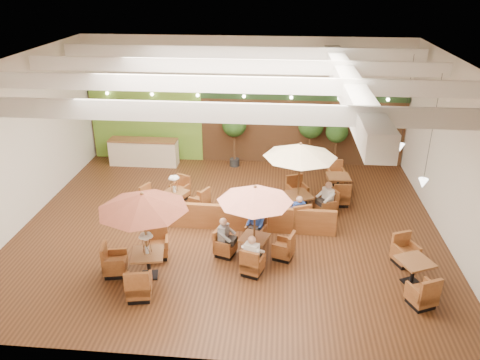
# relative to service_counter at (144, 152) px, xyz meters

# --- Properties ---
(room) EXTENTS (14.04, 14.00, 5.52)m
(room) POSITION_rel_service_counter_xyz_m (4.65, -3.88, 3.05)
(room) COLOR #381E0F
(room) RESTS_ON ground
(service_counter) EXTENTS (3.00, 0.75, 1.18)m
(service_counter) POSITION_rel_service_counter_xyz_m (0.00, 0.00, 0.00)
(service_counter) COLOR beige
(service_counter) RESTS_ON ground
(booth_divider) EXTENTS (6.43, 0.33, 0.89)m
(booth_divider) POSITION_rel_service_counter_xyz_m (4.71, -5.34, -0.14)
(booth_divider) COLOR brown
(booth_divider) RESTS_ON ground
(table_0) EXTENTS (2.59, 2.70, 2.67)m
(table_0) POSITION_rel_service_counter_xyz_m (2.36, -8.15, 1.32)
(table_0) COLOR brown
(table_0) RESTS_ON ground
(table_1) EXTENTS (2.48, 2.48, 2.41)m
(table_1) POSITION_rel_service_counter_xyz_m (5.34, -6.90, 1.08)
(table_1) COLOR brown
(table_1) RESTS_ON ground
(table_2) EXTENTS (2.86, 2.86, 2.72)m
(table_2) POSITION_rel_service_counter_xyz_m (6.69, -4.08, 1.27)
(table_2) COLOR brown
(table_2) RESTS_ON ground
(table_3) EXTENTS (2.56, 2.56, 1.49)m
(table_3) POSITION_rel_service_counter_xyz_m (2.30, -4.10, -0.17)
(table_3) COLOR brown
(table_3) RESTS_ON ground
(table_4) EXTENTS (1.12, 2.71, 0.95)m
(table_4) POSITION_rel_service_counter_xyz_m (9.80, -7.82, -0.22)
(table_4) COLOR brown
(table_4) RESTS_ON ground
(table_5) EXTENTS (0.91, 2.56, 0.94)m
(table_5) POSITION_rel_service_counter_xyz_m (8.29, -2.24, -0.22)
(table_5) COLOR brown
(table_5) RESTS_ON ground
(topiary_0) EXTENTS (1.04, 1.04, 2.42)m
(topiary_0) POSITION_rel_service_counter_xyz_m (4.02, 0.20, 1.22)
(topiary_0) COLOR black
(topiary_0) RESTS_ON ground
(topiary_1) EXTENTS (1.07, 1.07, 2.48)m
(topiary_1) POSITION_rel_service_counter_xyz_m (7.28, 0.20, 1.27)
(topiary_1) COLOR black
(topiary_1) RESTS_ON ground
(topiary_2) EXTENTS (0.95, 0.95, 2.20)m
(topiary_2) POSITION_rel_service_counter_xyz_m (8.38, 0.20, 1.05)
(topiary_2) COLOR black
(topiary_2) RESTS_ON ground
(diner_0) EXTENTS (0.45, 0.42, 0.82)m
(diner_0) POSITION_rel_service_counter_xyz_m (5.34, -7.78, 0.18)
(diner_0) COLOR white
(diner_0) RESTS_ON ground
(diner_1) EXTENTS (0.41, 0.38, 0.73)m
(diner_1) POSITION_rel_service_counter_xyz_m (5.34, -6.03, 0.15)
(diner_1) COLOR #24449E
(diner_1) RESTS_ON ground
(diner_2) EXTENTS (0.39, 0.44, 0.82)m
(diner_2) POSITION_rel_service_counter_xyz_m (4.46, -6.90, 0.18)
(diner_2) COLOR gray
(diner_2) RESTS_ON ground
(diner_3) EXTENTS (0.42, 0.38, 0.77)m
(diner_3) POSITION_rel_service_counter_xyz_m (6.69, -5.08, 0.17)
(diner_3) COLOR #24449E
(diner_3) RESTS_ON ground
(diner_4) EXTENTS (0.46, 0.48, 0.85)m
(diner_4) POSITION_rel_service_counter_xyz_m (7.69, -4.08, 0.19)
(diner_4) COLOR white
(diner_4) RESTS_ON ground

